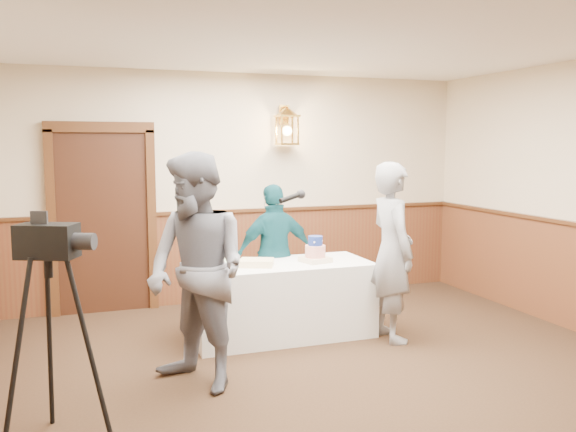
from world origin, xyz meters
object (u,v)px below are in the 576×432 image
(display_table, at_px, (281,300))
(sheet_cake_yellow, at_px, (257,263))
(baker, at_px, (392,252))
(tv_camera_rig, at_px, (52,350))
(sheet_cake_green, at_px, (215,263))
(interviewer, at_px, (197,272))
(assistant_p, at_px, (275,255))
(tiered_cake, at_px, (315,252))

(display_table, xyz_separation_m, sheet_cake_yellow, (-0.27, -0.05, 0.41))
(baker, xyz_separation_m, tv_camera_rig, (-3.11, -1.23, -0.23))
(sheet_cake_green, height_order, baker, baker)
(tv_camera_rig, bearing_deg, baker, 46.19)
(baker, bearing_deg, tv_camera_rig, 115.02)
(sheet_cake_yellow, height_order, tv_camera_rig, tv_camera_rig)
(sheet_cake_yellow, distance_m, interviewer, 1.26)
(assistant_p, bearing_deg, interviewer, 47.74)
(display_table, height_order, baker, baker)
(assistant_p, bearing_deg, sheet_cake_yellow, 49.33)
(tiered_cake, relative_size, sheet_cake_green, 1.10)
(tiered_cake, distance_m, sheet_cake_green, 1.02)
(tiered_cake, relative_size, sheet_cake_yellow, 0.98)
(interviewer, bearing_deg, tv_camera_rig, -88.16)
(tiered_cake, distance_m, sheet_cake_yellow, 0.62)
(display_table, bearing_deg, sheet_cake_green, 175.77)
(display_table, xyz_separation_m, tiered_cake, (0.34, -0.06, 0.48))
(sheet_cake_yellow, xyz_separation_m, assistant_p, (0.35, 0.48, -0.02))
(interviewer, relative_size, assistant_p, 1.24)
(tiered_cake, xyz_separation_m, baker, (0.65, -0.41, 0.03))
(tiered_cake, distance_m, interviewer, 1.70)
(display_table, height_order, sheet_cake_green, sheet_cake_green)
(sheet_cake_green, relative_size, baker, 0.16)
(sheet_cake_green, relative_size, tv_camera_rig, 0.20)
(baker, height_order, tv_camera_rig, baker)
(assistant_p, height_order, tv_camera_rig, assistant_p)
(display_table, bearing_deg, interviewer, -135.75)
(display_table, xyz_separation_m, interviewer, (-1.05, -1.03, 0.57))
(tiered_cake, relative_size, baker, 0.18)
(interviewer, distance_m, assistant_p, 1.85)
(sheet_cake_green, height_order, tv_camera_rig, tv_camera_rig)
(tiered_cake, height_order, baker, baker)
(tv_camera_rig, bearing_deg, assistant_p, 68.66)
(sheet_cake_green, xyz_separation_m, tv_camera_rig, (-1.44, -1.75, -0.13))
(baker, distance_m, tv_camera_rig, 3.35)
(display_table, relative_size, baker, 1.02)
(display_table, relative_size, tv_camera_rig, 1.24)
(sheet_cake_yellow, bearing_deg, assistant_p, 53.69)
(assistant_p, bearing_deg, sheet_cake_green, 22.30)
(sheet_cake_yellow, bearing_deg, interviewer, -128.66)
(sheet_cake_green, bearing_deg, assistant_p, 26.66)
(assistant_p, bearing_deg, baker, 131.49)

